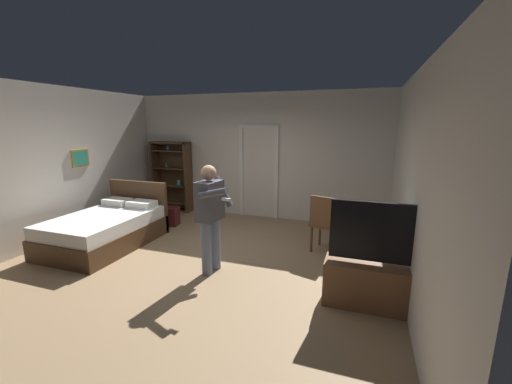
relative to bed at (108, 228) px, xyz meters
The scene contains 14 objects.
ground_plane 1.96m from the bed, ahead, with size 6.48×6.48×0.00m, color #997A56.
wall_back 3.45m from the bed, 53.64° to the left, with size 6.13×0.12×2.83m, color silver.
wall_left 1.54m from the bed, behind, with size 0.15×5.51×2.83m.
wall_right 5.06m from the bed, ahead, with size 0.12×5.51×2.83m, color silver.
doorway_frame 3.38m from the bed, 51.51° to the left, with size 0.93×0.08×2.13m.
bed is the anchor object (origin of this frame).
bookshelf 2.49m from the bed, 94.79° to the left, with size 1.00×0.32×1.72m.
tv_flatscreen 4.62m from the bed, ahead, with size 1.29×0.40×1.29m.
side_table 4.36m from the bed, ahead, with size 0.59×0.59×0.70m.
laptop 4.34m from the bed, ahead, with size 0.37×0.37×0.15m.
bottle_on_table 4.52m from the bed, ahead, with size 0.06×0.06×0.25m.
wooden_chair 3.85m from the bed, 13.51° to the left, with size 0.52×0.52×0.99m.
person_blue_shirt 2.38m from the bed, ahead, with size 0.62×0.61×1.59m.
suitcase_dark 1.34m from the bed, 75.05° to the left, with size 0.51×0.28×0.40m, color #4C1919.
Camera 1 is at (2.37, -4.18, 2.15)m, focal length 22.07 mm.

